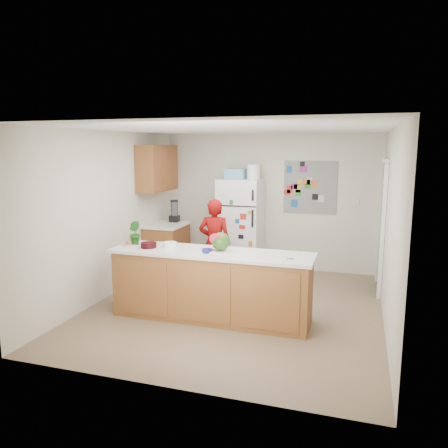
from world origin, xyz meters
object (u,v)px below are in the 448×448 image
(watermelon, at_px, (221,241))
(refrigerator, at_px, (240,225))
(person, at_px, (215,243))
(cherry_bowl, at_px, (149,245))

(watermelon, bearing_deg, refrigerator, 99.07)
(refrigerator, xyz_separation_m, person, (-0.14, -1.08, -0.12))
(refrigerator, relative_size, watermelon, 7.05)
(person, height_order, watermelon, person)
(watermelon, distance_m, cherry_bowl, 1.01)
(watermelon, bearing_deg, cherry_bowl, -175.48)
(refrigerator, bearing_deg, watermelon, -80.93)
(watermelon, bearing_deg, person, 111.89)
(refrigerator, distance_m, watermelon, 2.39)
(refrigerator, bearing_deg, cherry_bowl, -104.40)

